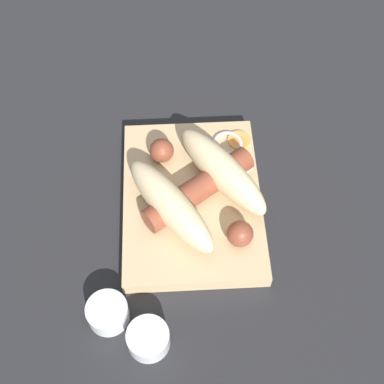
% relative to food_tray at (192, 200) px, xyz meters
% --- Properties ---
extents(ground_plane, '(3.00, 3.00, 0.00)m').
position_rel_food_tray_xyz_m(ground_plane, '(0.00, 0.00, -0.01)').
color(ground_plane, '#232326').
extents(food_tray, '(0.26, 0.19, 0.02)m').
position_rel_food_tray_xyz_m(food_tray, '(0.00, 0.00, 0.00)').
color(food_tray, tan).
rests_on(food_tray, ground_plane).
extents(bread_roll, '(0.22, 0.21, 0.05)m').
position_rel_food_tray_xyz_m(bread_roll, '(-0.00, -0.01, 0.04)').
color(bread_roll, beige).
rests_on(bread_roll, food_tray).
extents(sausage, '(0.18, 0.16, 0.04)m').
position_rel_food_tray_xyz_m(sausage, '(-0.00, -0.01, 0.03)').
color(sausage, brown).
rests_on(sausage, food_tray).
extents(pickled_veggies, '(0.08, 0.08, 0.01)m').
position_rel_food_tray_xyz_m(pickled_veggies, '(0.07, -0.06, 0.01)').
color(pickled_veggies, orange).
rests_on(pickled_veggies, food_tray).
extents(condiment_cup_near, '(0.05, 0.05, 0.03)m').
position_rel_food_tray_xyz_m(condiment_cup_near, '(-0.16, 0.11, 0.00)').
color(condiment_cup_near, silver).
rests_on(condiment_cup_near, ground_plane).
extents(condiment_cup_far, '(0.05, 0.05, 0.03)m').
position_rel_food_tray_xyz_m(condiment_cup_far, '(-0.20, 0.06, 0.00)').
color(condiment_cup_far, silver).
rests_on(condiment_cup_far, ground_plane).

